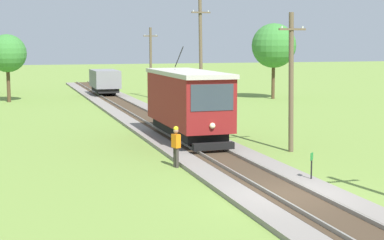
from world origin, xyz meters
TOP-DOWN VIEW (x-y plane):
  - ground_plane at (0.00, 0.00)m, footprint 260.00×260.00m
  - track_ballast at (0.00, 0.00)m, footprint 4.20×120.00m
  - sleeper_bed at (0.00, 0.00)m, footprint 2.04×120.00m
  - rail_left at (-0.72, 0.00)m, footprint 0.07×120.00m
  - rail_right at (0.72, 0.00)m, footprint 0.07×120.00m
  - red_tram at (0.00, 12.13)m, footprint 2.60×8.54m
  - freight_car at (0.00, 40.60)m, footprint 2.40×5.20m
  - utility_pole_near_tram at (4.07, 8.19)m, footprint 1.40×0.51m
  - utility_pole_mid at (4.07, 22.37)m, footprint 1.40×0.68m
  - utility_pole_far at (4.07, 37.99)m, footprint 1.40×0.25m
  - trackside_signal_marker at (1.81, 1.87)m, footprint 0.21×0.21m
  - track_worker at (-2.31, 6.18)m, footprint 0.35×0.44m
  - tree_left_near at (14.93, 33.49)m, footprint 4.20×4.20m
  - tree_right_near at (-9.12, 37.62)m, footprint 3.38×3.38m

SIDE VIEW (x-z plane):
  - ground_plane at x=0.00m, z-range 0.00..0.00m
  - track_ballast at x=0.00m, z-range 0.00..0.18m
  - sleeper_bed at x=0.00m, z-range 0.18..0.19m
  - rail_left at x=-0.72m, z-range 0.18..0.32m
  - rail_right at x=0.72m, z-range 0.18..0.32m
  - trackside_signal_marker at x=1.81m, z-range 0.08..1.26m
  - track_worker at x=-2.31m, z-range 0.09..1.88m
  - freight_car at x=0.00m, z-range 0.40..2.71m
  - red_tram at x=0.00m, z-range -0.20..4.59m
  - utility_pole_near_tram at x=4.07m, z-range 0.10..6.85m
  - utility_pole_far at x=4.07m, z-range 0.10..6.85m
  - utility_pole_mid at x=4.07m, z-range 0.10..8.53m
  - tree_right_near at x=-9.12m, z-range 1.32..7.38m
  - tree_left_near at x=14.93m, z-range 1.45..8.59m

